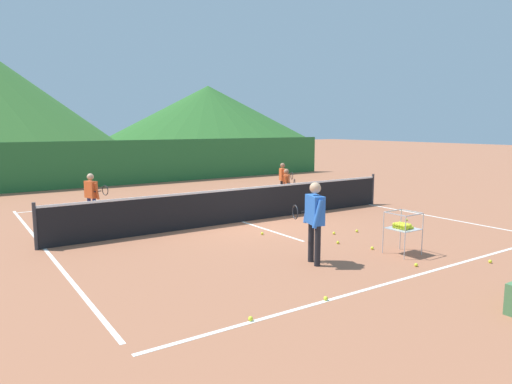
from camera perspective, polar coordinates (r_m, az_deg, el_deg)
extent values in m
plane|color=#A86647|center=(13.04, -1.70, -3.71)|extent=(120.00, 120.00, 0.00)
cube|color=white|center=(8.88, 18.85, -9.86)|extent=(10.33, 0.08, 0.01)
cube|color=white|center=(17.47, -10.61, -0.79)|extent=(10.33, 0.08, 0.01)
cube|color=white|center=(11.24, -24.72, -6.39)|extent=(0.08, 10.83, 0.01)
cube|color=white|center=(16.34, 13.82, -1.51)|extent=(0.08, 10.83, 0.01)
cube|color=white|center=(13.04, -1.70, -3.70)|extent=(0.08, 5.42, 0.01)
cylinder|color=#333338|center=(11.11, -25.70, -3.86)|extent=(0.08, 0.08, 1.05)
cylinder|color=#333338|center=(16.38, 14.27, 0.35)|extent=(0.08, 0.08, 1.05)
cube|color=black|center=(12.95, -1.71, -1.72)|extent=(10.58, 0.02, 0.92)
cube|color=white|center=(12.87, -1.71, 0.41)|extent=(10.58, 0.03, 0.06)
cylinder|color=black|center=(8.99, 7.64, -6.62)|extent=(0.12, 0.12, 0.80)
cylinder|color=black|center=(9.26, 6.84, -6.17)|extent=(0.12, 0.12, 0.80)
cube|color=blue|center=(8.98, 7.31, -2.19)|extent=(0.35, 0.52, 0.56)
sphere|color=#DBAD84|center=(8.91, 7.36, 0.50)|extent=(0.22, 0.22, 0.22)
cylinder|color=blue|center=(8.71, 7.65, -2.74)|extent=(0.23, 0.14, 0.55)
cylinder|color=blue|center=(9.22, 6.38, -2.15)|extent=(0.18, 0.13, 0.55)
torus|color=#262628|center=(9.13, 4.88, -2.50)|extent=(0.11, 0.29, 0.29)
cylinder|color=black|center=(9.22, 6.29, -2.41)|extent=(0.22, 0.09, 0.03)
cylinder|color=navy|center=(13.96, -19.94, -1.99)|extent=(0.10, 0.10, 0.68)
cylinder|color=navy|center=(13.75, -19.37, -2.12)|extent=(0.10, 0.10, 0.68)
cube|color=#E55926|center=(13.77, -19.77, 0.30)|extent=(0.30, 0.44, 0.47)
sphere|color=#DBAD84|center=(13.73, -19.85, 1.79)|extent=(0.19, 0.19, 0.19)
cylinder|color=#E55926|center=(14.00, -20.08, 0.29)|extent=(0.20, 0.12, 0.46)
cylinder|color=#E55926|center=(13.60, -19.13, 0.10)|extent=(0.16, 0.11, 0.47)
torus|color=#262628|center=(13.74, -18.20, 0.19)|extent=(0.11, 0.28, 0.29)
cylinder|color=black|center=(13.61, -19.05, 0.08)|extent=(0.22, 0.09, 0.03)
cylinder|color=silver|center=(15.57, 3.83, -0.59)|extent=(0.09, 0.09, 0.63)
cylinder|color=silver|center=(15.33, 3.69, -0.73)|extent=(0.09, 0.09, 0.63)
cube|color=#E55926|center=(15.38, 3.78, 1.32)|extent=(0.39, 0.39, 0.44)
sphere|color=#996B4C|center=(15.34, 3.79, 2.56)|extent=(0.17, 0.17, 0.17)
cylinder|color=#E55926|center=(15.59, 4.09, 1.31)|extent=(0.17, 0.17, 0.43)
cylinder|color=#E55926|center=(15.16, 3.78, 1.10)|extent=(0.14, 0.14, 0.43)
torus|color=#262628|center=(15.13, 4.78, 1.09)|extent=(0.23, 0.22, 0.29)
cylinder|color=black|center=(15.16, 3.86, 1.12)|extent=(0.17, 0.18, 0.03)
cylinder|color=black|center=(17.53, 3.19, 0.43)|extent=(0.10, 0.10, 0.65)
cylinder|color=black|center=(17.30, 3.39, 0.32)|extent=(0.10, 0.10, 0.65)
cube|color=#E55926|center=(17.35, 3.31, 2.18)|extent=(0.32, 0.43, 0.46)
sphere|color=#996B4C|center=(17.32, 3.32, 3.32)|extent=(0.18, 0.18, 0.18)
cylinder|color=#E55926|center=(17.58, 3.30, 2.17)|extent=(0.19, 0.13, 0.45)
cylinder|color=#E55926|center=(17.15, 3.60, 2.00)|extent=(0.15, 0.12, 0.45)
torus|color=#262628|center=(17.22, 4.46, 2.02)|extent=(0.13, 0.28, 0.29)
cylinder|color=black|center=(17.15, 3.67, 2.00)|extent=(0.21, 0.11, 0.03)
cylinder|color=#B7B7BC|center=(10.15, 15.50, -4.88)|extent=(0.02, 0.02, 0.89)
cylinder|color=#B7B7BC|center=(10.57, 17.48, -4.44)|extent=(0.02, 0.02, 0.89)
cylinder|color=#B7B7BC|center=(9.81, 17.99, -5.44)|extent=(0.02, 0.02, 0.89)
cylinder|color=#B7B7BC|center=(10.24, 19.93, -4.95)|extent=(0.02, 0.02, 0.89)
cube|color=#B7B7BC|center=(10.17, 17.75, -4.34)|extent=(0.56, 0.56, 0.01)
cube|color=#B7B7BC|center=(10.27, 16.61, -2.23)|extent=(0.56, 0.02, 0.02)
cube|color=#B7B7BC|center=(9.93, 19.10, -2.69)|extent=(0.56, 0.02, 0.02)
cube|color=#B7B7BC|center=(9.88, 16.82, -2.64)|extent=(0.02, 0.56, 0.02)
cube|color=#B7B7BC|center=(10.32, 18.80, -2.28)|extent=(0.02, 0.56, 0.02)
sphere|color=yellow|center=(9.98, 17.90, -4.38)|extent=(0.07, 0.07, 0.07)
sphere|color=yellow|center=(10.01, 17.59, -4.31)|extent=(0.07, 0.07, 0.07)
sphere|color=yellow|center=(10.06, 17.26, -4.27)|extent=(0.07, 0.07, 0.07)
sphere|color=yellow|center=(10.10, 17.00, -4.20)|extent=(0.07, 0.07, 0.07)
sphere|color=yellow|center=(10.14, 16.71, -4.11)|extent=(0.07, 0.07, 0.07)
sphere|color=yellow|center=(10.03, 18.11, -4.35)|extent=(0.07, 0.07, 0.07)
sphere|color=yellow|center=(10.07, 17.84, -4.25)|extent=(0.07, 0.07, 0.07)
sphere|color=yellow|center=(10.11, 17.50, -4.20)|extent=(0.07, 0.07, 0.07)
sphere|color=yellow|center=(10.15, 17.23, -4.16)|extent=(0.07, 0.07, 0.07)
sphere|color=yellow|center=(10.19, 16.97, -4.11)|extent=(0.07, 0.07, 0.07)
sphere|color=yellow|center=(10.08, 18.31, -4.26)|extent=(0.07, 0.07, 0.07)
sphere|color=yellow|center=(10.12, 18.06, -4.22)|extent=(0.07, 0.07, 0.07)
sphere|color=yellow|center=(10.16, 17.79, -4.17)|extent=(0.07, 0.07, 0.07)
sphere|color=yellow|center=(10.20, 17.51, -4.08)|extent=(0.07, 0.07, 0.07)
sphere|color=yellow|center=(10.23, 17.20, -4.03)|extent=(0.07, 0.07, 0.07)
sphere|color=yellow|center=(10.13, 18.57, -4.22)|extent=(0.07, 0.07, 0.07)
sphere|color=yellow|center=(10.17, 18.29, -4.18)|extent=(0.07, 0.07, 0.07)
sphere|color=yellow|center=(10.21, 17.97, -4.12)|extent=(0.07, 0.07, 0.07)
sphere|color=yellow|center=(10.25, 17.66, -4.06)|extent=(0.07, 0.07, 0.07)
sphere|color=yellow|center=(10.29, 17.45, -3.99)|extent=(0.07, 0.07, 0.07)
sphere|color=yellow|center=(10.18, 18.79, -4.19)|extent=(0.07, 0.07, 0.07)
sphere|color=yellow|center=(10.22, 18.50, -4.14)|extent=(0.07, 0.07, 0.07)
sphere|color=yellow|center=(10.26, 18.18, -4.06)|extent=(0.07, 0.07, 0.07)
sphere|color=yellow|center=(10.30, 17.90, -3.99)|extent=(0.07, 0.07, 0.07)
sphere|color=yellow|center=(10.33, 17.61, -3.94)|extent=(0.07, 0.07, 0.07)
sphere|color=yellow|center=(9.97, 17.88, -4.09)|extent=(0.07, 0.07, 0.07)
sphere|color=yellow|center=(10.01, 17.60, -4.01)|extent=(0.07, 0.07, 0.07)
sphere|color=yellow|center=(10.05, 17.31, -3.96)|extent=(0.07, 0.07, 0.07)
sphere|color=yellow|center=(10.09, 17.04, -3.88)|extent=(0.07, 0.07, 0.07)
sphere|color=yellow|center=(10.13, 16.73, -3.83)|extent=(0.07, 0.07, 0.07)
sphere|color=yellow|center=(10.01, 18.13, -4.03)|extent=(0.07, 0.07, 0.07)
sphere|color=yellow|center=(10.06, 17.85, -3.99)|extent=(0.07, 0.07, 0.07)
sphere|color=yellow|center=(10.09, 17.54, -3.93)|extent=(0.07, 0.07, 0.07)
sphere|color=yellow|center=(10.13, 17.28, -3.83)|extent=(0.07, 0.07, 0.07)
sphere|color=yellow|center=(10.17, 16.97, -3.79)|extent=(0.07, 0.07, 0.07)
sphere|color=yellow|center=(10.07, 18.36, -3.98)|extent=(0.07, 0.07, 0.07)
sphere|color=yellow|center=(10.11, 18.06, -3.92)|extent=(0.07, 0.07, 0.07)
sphere|color=yellow|center=(10.15, 17.77, -3.87)|extent=(0.07, 0.07, 0.07)
sphere|color=yellow|center=(10.19, 17.48, -3.80)|extent=(0.07, 0.07, 0.07)
sphere|color=yellow|center=(10.22, 17.21, -3.74)|extent=(0.07, 0.07, 0.07)
sphere|color=yellow|center=(10.13, 18.56, -3.93)|extent=(0.07, 0.07, 0.07)
sphere|color=yellow|center=(10.16, 18.28, -3.86)|extent=(0.07, 0.07, 0.07)
sphere|color=yellow|center=(10.20, 18.01, -3.80)|extent=(0.07, 0.07, 0.07)
sphere|color=yellow|center=(10.23, 17.71, -3.75)|extent=(0.07, 0.07, 0.07)
sphere|color=yellow|center=(10.28, 17.41, -3.69)|extent=(0.07, 0.07, 0.07)
sphere|color=yellow|center=(6.62, -0.68, -15.42)|extent=(0.07, 0.07, 0.07)
sphere|color=yellow|center=(10.79, 10.12, -6.17)|extent=(0.07, 0.07, 0.07)
sphere|color=yellow|center=(7.40, 8.63, -12.91)|extent=(0.07, 0.07, 0.07)
sphere|color=yellow|center=(10.29, 27.03, -7.67)|extent=(0.07, 0.07, 0.07)
sphere|color=yellow|center=(11.69, 9.64, -5.05)|extent=(0.07, 0.07, 0.07)
sphere|color=yellow|center=(10.46, 14.21, -6.76)|extent=(0.07, 0.07, 0.07)
sphere|color=yellow|center=(12.83, 6.72, -3.80)|extent=(0.07, 0.07, 0.07)
sphere|color=yellow|center=(11.49, 0.78, -5.16)|extent=(0.07, 0.07, 0.07)
sphere|color=yellow|center=(9.48, 19.23, -8.53)|extent=(0.07, 0.07, 0.07)
sphere|color=yellow|center=(13.84, 18.15, -3.28)|extent=(0.07, 0.07, 0.07)
sphere|color=yellow|center=(12.04, 12.39, -4.73)|extent=(0.07, 0.07, 0.07)
cube|color=#286B33|center=(21.94, -15.81, 3.53)|extent=(22.73, 0.08, 2.05)
cone|color=#2D6628|center=(89.37, -5.94, 9.70)|extent=(39.68, 39.68, 10.23)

